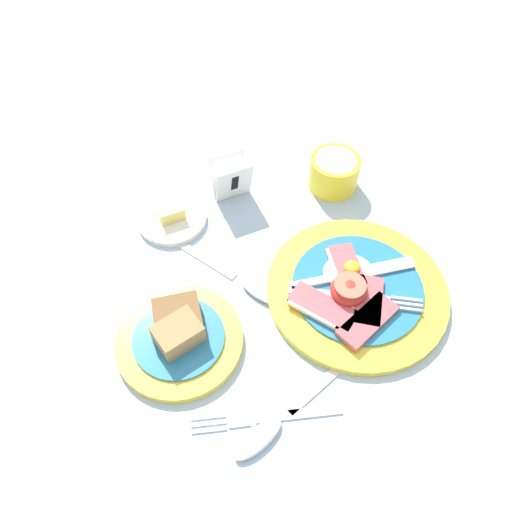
# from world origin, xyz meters

# --- Properties ---
(ground_plane) EXTENTS (3.00, 3.00, 0.00)m
(ground_plane) POSITION_xyz_m (0.00, 0.00, 0.00)
(ground_plane) COLOR #A3BCD1
(breakfast_plate) EXTENTS (0.26, 0.26, 0.04)m
(breakfast_plate) POSITION_xyz_m (0.10, -0.03, 0.01)
(breakfast_plate) COLOR yellow
(breakfast_plate) RESTS_ON ground_plane
(bread_plate) EXTENTS (0.17, 0.17, 0.05)m
(bread_plate) POSITION_xyz_m (-0.16, -0.05, 0.01)
(bread_plate) COLOR yellow
(bread_plate) RESTS_ON ground_plane
(sugar_cup) EXTENTS (0.08, 0.08, 0.06)m
(sugar_cup) POSITION_xyz_m (0.13, 0.19, 0.03)
(sugar_cup) COLOR yellow
(sugar_cup) RESTS_ON ground_plane
(butter_dish) EXTENTS (0.11, 0.11, 0.03)m
(butter_dish) POSITION_xyz_m (-0.14, 0.17, 0.01)
(butter_dish) COLOR silver
(butter_dish) RESTS_ON ground_plane
(number_card) EXTENTS (0.07, 0.06, 0.07)m
(number_card) POSITION_xyz_m (-0.04, 0.20, 0.04)
(number_card) COLOR white
(number_card) RESTS_ON ground_plane
(teaspoon_by_saucer) EXTENTS (0.18, 0.11, 0.01)m
(teaspoon_by_saucer) POSITION_xyz_m (-0.06, -0.19, 0.01)
(teaspoon_by_saucer) COLOR silver
(teaspoon_by_saucer) RESTS_ON ground_plane
(teaspoon_near_cup) EXTENTS (0.14, 0.16, 0.01)m
(teaspoon_near_cup) POSITION_xyz_m (-0.05, 0.02, 0.01)
(teaspoon_near_cup) COLOR silver
(teaspoon_near_cup) RESTS_ON ground_plane
(fork_on_cloth) EXTENTS (0.19, 0.04, 0.01)m
(fork_on_cloth) POSITION_xyz_m (-0.07, -0.18, 0.00)
(fork_on_cloth) COLOR silver
(fork_on_cloth) RESTS_ON ground_plane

